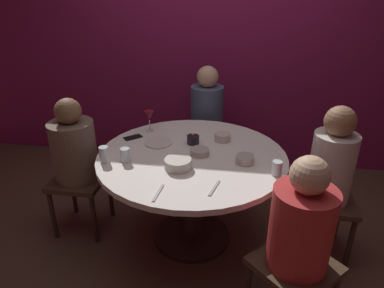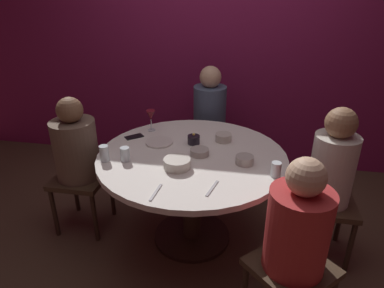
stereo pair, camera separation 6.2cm
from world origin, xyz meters
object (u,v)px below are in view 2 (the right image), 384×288
bowl_sauce_side (177,163)px  candle_holder (194,140)px  bowl_serving_large (245,160)px  dinner_plate (159,142)px  seated_diner_back (210,113)px  cell_phone (134,137)px  seated_diner_left (76,150)px  cup_by_right_diner (104,153)px  dining_table (192,172)px  cup_by_left_diner (276,169)px  wine_glass (151,116)px  bowl_salad_center (223,137)px  bowl_small_white (200,152)px  cup_near_candle (125,154)px  seated_diner_front_right (297,232)px  seated_diner_right (332,170)px

bowl_sauce_side → candle_holder: bearing=83.8°
bowl_serving_large → dinner_plate: bearing=162.0°
seated_diner_back → cell_phone: size_ratio=8.37×
seated_diner_left → cup_by_right_diner: seated_diner_left is taller
bowl_serving_large → dining_table: bearing=168.7°
seated_diner_left → cup_by_right_diner: size_ratio=9.94×
dining_table → cup_by_left_diner: (0.58, -0.21, 0.20)m
wine_glass → bowl_salad_center: bearing=-9.4°
bowl_small_white → wine_glass: bearing=141.8°
seated_diner_left → dinner_plate: size_ratio=5.33×
cup_by_left_diner → bowl_sauce_side: bearing=-179.6°
dining_table → cup_near_candle: cup_near_candle is taller
wine_glass → cup_by_right_diner: 0.60m
seated_diner_back → cup_by_right_diner: seated_diner_back is taller
candle_holder → bowl_serving_large: bearing=-32.5°
cell_phone → bowl_sauce_side: bowl_sauce_side is taller
dinner_plate → cup_by_right_diner: cup_by_right_diner is taller
seated_diner_front_right → cup_near_candle: bearing=20.9°
bowl_salad_center → candle_holder: bearing=-157.5°
seated_diner_left → bowl_sauce_side: size_ratio=6.23×
bowl_serving_large → candle_holder: bearing=147.5°
candle_holder → cup_near_candle: (-0.41, -0.35, 0.02)m
seated_diner_right → cup_by_left_diner: bearing=28.4°
dining_table → cup_by_left_diner: cup_by_left_diner is taller
cell_phone → bowl_small_white: 0.60m
candle_holder → bowl_serving_large: 0.47m
cup_by_left_diner → bowl_salad_center: bearing=128.6°
seated_diner_back → seated_diner_front_right: bearing=22.7°
dining_table → cup_near_candle: bearing=-157.6°
wine_glass → bowl_small_white: size_ratio=1.32×
dining_table → seated_diner_left: (-0.90, 0.00, 0.10)m
candle_holder → cup_by_right_diner: 0.67m
seated_diner_left → bowl_small_white: bearing=0.1°
seated_diner_left → candle_holder: (0.88, 0.18, 0.08)m
seated_diner_left → candle_holder: 0.90m
seated_diner_left → cell_phone: 0.45m
seated_diner_left → seated_diner_right: (1.86, -0.00, 0.02)m
seated_diner_right → wine_glass: 1.42m
cup_near_candle → cup_by_right_diner: cup_by_right_diner is taller
seated_diner_front_right → cup_by_left_diner: size_ratio=11.54×
seated_diner_left → seated_diner_back: size_ratio=0.95×
bowl_salad_center → bowl_sauce_side: bowl_sauce_side is taller
seated_diner_front_right → cup_near_candle: 1.22m
seated_diner_back → cup_near_candle: size_ratio=11.93×
candle_holder → dining_table: bearing=-83.8°
dinner_plate → cup_by_right_diner: (-0.29, -0.34, 0.05)m
bowl_salad_center → cup_near_candle: cup_near_candle is taller
seated_diner_back → wine_glass: 0.72m
bowl_sauce_side → seated_diner_back: bearing=87.0°
cup_by_right_diner → candle_holder: bearing=34.7°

